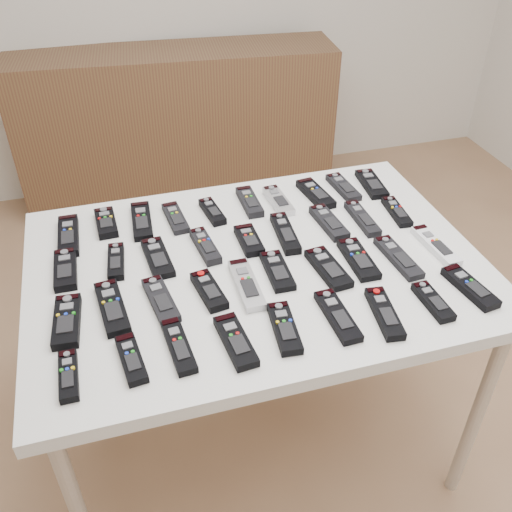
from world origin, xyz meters
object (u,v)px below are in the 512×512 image
object	(u,v)px
remote_5	(250,202)
table	(256,278)
sideboard	(178,128)
remote_17	(362,218)
remote_23	(247,284)
remote_25	(328,268)
remote_33	(285,328)
remote_29	(68,376)
remote_21	(161,300)
remote_18	(397,212)
remote_14	(249,240)
remote_27	(398,257)
remote_31	(179,346)
remote_16	(329,222)
remote_20	(112,307)
remote_19	(67,321)
remote_3	(175,218)
remote_28	(436,246)
remote_36	(433,302)
remote_8	(343,187)
remote_2	(142,221)
remote_7	(316,194)
remote_30	(131,359)
remote_11	(116,262)
remote_26	(358,259)
remote_6	(278,201)
remote_24	(277,271)
remote_35	(384,313)
remote_32	(236,341)
remote_1	(106,223)
remote_4	(212,212)
remote_15	(285,233)
remote_37	(470,287)
remote_34	(338,316)
remote_9	(372,184)
remote_13	(205,246)

from	to	relation	value
remote_5	table	bearing A→B (deg)	-102.33
sideboard	remote_17	xyz separation A→B (m)	(0.32, -1.62, 0.37)
remote_23	remote_25	xyz separation A→B (m)	(0.23, 0.00, 0.00)
remote_33	remote_29	bearing A→B (deg)	-173.88
remote_21	remote_18	bearing A→B (deg)	6.87
table	remote_14	world-z (taller)	remote_14
remote_21	remote_27	distance (m)	0.66
remote_31	remote_16	bearing A→B (deg)	31.08
sideboard	remote_20	bearing A→B (deg)	-98.40
remote_19	remote_20	xyz separation A→B (m)	(0.11, 0.02, -0.00)
remote_3	remote_28	size ratio (longest dim) A/B	0.85
remote_3	remote_21	bearing A→B (deg)	-110.21
remote_36	remote_31	bearing A→B (deg)	175.96
remote_8	remote_14	bearing A→B (deg)	-155.98
remote_2	remote_7	size ratio (longest dim) A/B	1.10
remote_30	table	bearing A→B (deg)	30.25
remote_11	remote_19	distance (m)	0.25
remote_17	remote_26	size ratio (longest dim) A/B	1.02
remote_6	remote_23	world-z (taller)	remote_6
remote_8	remote_24	xyz separation A→B (m)	(-0.35, -0.36, -0.00)
remote_35	remote_5	bearing A→B (deg)	114.25
remote_26	remote_29	size ratio (longest dim) A/B	1.26
sideboard	remote_25	distance (m)	1.87
remote_11	remote_30	xyz separation A→B (m)	(0.00, -0.38, 0.00)
remote_6	remote_3	bearing A→B (deg)	177.24
remote_32	remote_16	bearing A→B (deg)	39.96
remote_11	remote_3	bearing A→B (deg)	47.07
remote_26	sideboard	bearing A→B (deg)	98.17
remote_17	remote_24	distance (m)	0.37
remote_28	remote_31	distance (m)	0.80
remote_30	remote_1	bearing A→B (deg)	84.56
remote_17	remote_21	bearing A→B (deg)	-162.87
remote_4	remote_33	xyz separation A→B (m)	(0.05, -0.55, 0.00)
remote_24	remote_26	bearing A→B (deg)	-1.77
remote_15	remote_29	distance (m)	0.74
remote_31	remote_37	bearing A→B (deg)	-5.12
remote_8	remote_18	distance (m)	0.21
remote_20	remote_26	world-z (taller)	same
remote_6	remote_24	world-z (taller)	remote_6
remote_34	remote_19	bearing A→B (deg)	163.87
remote_4	remote_29	distance (m)	0.72
remote_19	remote_36	xyz separation A→B (m)	(0.89, -0.18, -0.00)
remote_20	remote_6	bearing A→B (deg)	27.77
remote_7	remote_25	size ratio (longest dim) A/B	1.00
sideboard	remote_9	xyz separation A→B (m)	(0.44, -1.44, 0.37)
remote_7	remote_16	size ratio (longest dim) A/B	0.99
remote_13	remote_32	xyz separation A→B (m)	(-0.01, -0.39, -0.00)
remote_25	remote_37	world-z (taller)	same
remote_15	remote_27	size ratio (longest dim) A/B	1.00
remote_35	remote_25	bearing A→B (deg)	115.17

